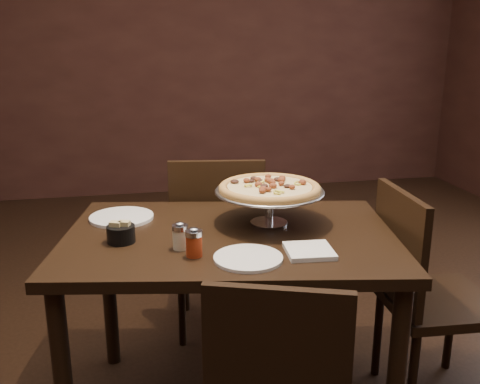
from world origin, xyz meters
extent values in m
cube|color=black|center=(0.00, 3.51, 1.40)|extent=(6.00, 0.02, 2.80)
cube|color=black|center=(0.00, 0.08, 0.76)|extent=(1.39, 1.05, 0.04)
cylinder|color=black|center=(0.49, -0.37, 0.37)|extent=(0.06, 0.06, 0.74)
cylinder|color=black|center=(-0.50, 0.54, 0.37)|extent=(0.06, 0.06, 0.74)
cylinder|color=black|center=(0.62, 0.33, 0.37)|extent=(0.06, 0.06, 0.74)
cylinder|color=silver|center=(0.17, 0.16, 0.79)|extent=(0.15, 0.15, 0.01)
cylinder|color=silver|center=(0.17, 0.16, 0.85)|extent=(0.03, 0.03, 0.12)
cylinder|color=silver|center=(0.17, 0.16, 0.91)|extent=(0.11, 0.11, 0.01)
cylinder|color=#A6A6AB|center=(0.17, 0.16, 0.92)|extent=(0.43, 0.43, 0.01)
torus|color=#A6A6AB|center=(0.17, 0.16, 0.92)|extent=(0.44, 0.44, 0.01)
cylinder|color=#A67232|center=(0.17, 0.16, 0.93)|extent=(0.39, 0.39, 0.01)
torus|color=#A67232|center=(0.17, 0.16, 0.93)|extent=(0.41, 0.41, 0.03)
cylinder|color=tan|center=(0.17, 0.16, 0.94)|extent=(0.34, 0.34, 0.01)
cylinder|color=beige|center=(-0.21, -0.03, 0.82)|extent=(0.05, 0.05, 0.07)
cylinder|color=silver|center=(-0.21, -0.03, 0.87)|extent=(0.06, 0.06, 0.02)
ellipsoid|color=silver|center=(-0.21, -0.03, 0.88)|extent=(0.03, 0.03, 0.01)
cylinder|color=maroon|center=(-0.17, -0.11, 0.82)|extent=(0.06, 0.06, 0.07)
cylinder|color=silver|center=(-0.17, -0.11, 0.87)|extent=(0.06, 0.06, 0.02)
ellipsoid|color=silver|center=(-0.17, -0.11, 0.88)|extent=(0.03, 0.03, 0.01)
cylinder|color=black|center=(-0.41, 0.08, 0.82)|extent=(0.10, 0.10, 0.06)
cube|color=tan|center=(-0.43, 0.08, 0.83)|extent=(0.05, 0.04, 0.07)
cube|color=tan|center=(-0.40, 0.08, 0.83)|extent=(0.05, 0.04, 0.07)
cube|color=silver|center=(0.23, -0.17, 0.79)|extent=(0.17, 0.17, 0.02)
cylinder|color=white|center=(-0.41, 0.35, 0.79)|extent=(0.26, 0.26, 0.01)
cylinder|color=white|center=(0.01, -0.18, 0.79)|extent=(0.23, 0.23, 0.01)
cone|color=silver|center=(0.19, 0.04, 0.93)|extent=(0.15, 0.15, 0.00)
cylinder|color=black|center=(0.19, 0.04, 0.93)|extent=(0.09, 0.10, 0.02)
cube|color=black|center=(0.06, 0.77, 0.46)|extent=(0.51, 0.51, 0.04)
cube|color=black|center=(0.02, 0.57, 0.73)|extent=(0.45, 0.10, 0.47)
cylinder|color=black|center=(0.26, 0.92, 0.22)|extent=(0.04, 0.04, 0.44)
cylinder|color=black|center=(-0.10, 0.98, 0.22)|extent=(0.04, 0.04, 0.44)
cylinder|color=black|center=(0.21, 0.56, 0.22)|extent=(0.04, 0.04, 0.44)
cylinder|color=black|center=(-0.15, 0.62, 0.22)|extent=(0.04, 0.04, 0.44)
cube|color=black|center=(0.00, -0.58, 0.66)|extent=(0.39, 0.17, 0.43)
cube|color=black|center=(0.86, 0.00, 0.45)|extent=(0.46, 0.46, 0.04)
cube|color=black|center=(0.67, 0.01, 0.70)|extent=(0.06, 0.44, 0.46)
cylinder|color=black|center=(1.05, 0.16, 0.21)|extent=(0.04, 0.04, 0.42)
cylinder|color=black|center=(0.68, -0.17, 0.21)|extent=(0.04, 0.04, 0.42)
cylinder|color=black|center=(0.70, 0.19, 0.21)|extent=(0.04, 0.04, 0.42)
camera|label=1|loc=(-0.36, -1.81, 1.50)|focal=40.00mm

